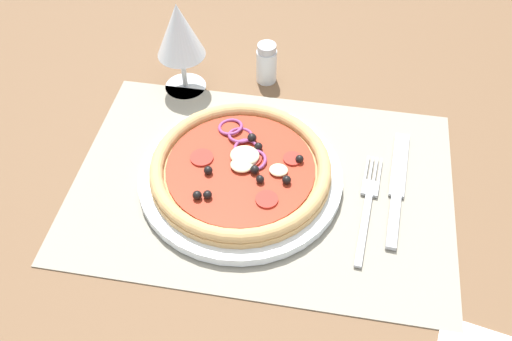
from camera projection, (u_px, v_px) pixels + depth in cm
name	position (u px, v px, depth cm)	size (l,w,h in cm)	color
ground_plane	(262.00, 190.00, 77.04)	(190.00, 140.00, 2.40)	brown
placemat	(263.00, 184.00, 75.98)	(50.26, 34.66, 0.40)	gray
plate	(241.00, 175.00, 75.82)	(27.12, 27.12, 1.32)	white
pizza	(241.00, 166.00, 74.54)	(23.93, 23.93, 2.57)	tan
fork	(368.00, 202.00, 73.42)	(2.96, 18.06, 0.44)	#B2B5BA
knife	(397.00, 186.00, 75.16)	(3.05, 20.07, 0.62)	#B2B5BA
wine_glass	(179.00, 33.00, 81.74)	(7.20, 7.20, 14.90)	silver
pepper_shaker	(267.00, 63.00, 88.08)	(3.20, 3.20, 6.70)	silver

